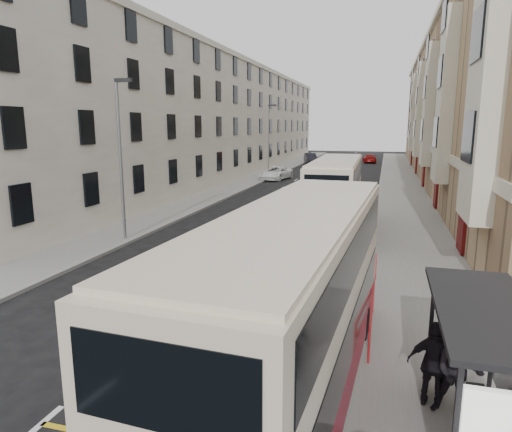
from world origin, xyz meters
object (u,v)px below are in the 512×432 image
(car_dark, at_px, (310,158))
(car_red, at_px, (369,159))
(bus_shelter, at_px, (496,357))
(car_silver, at_px, (321,162))
(pedestrian_far, at_px, (434,364))
(street_lamp_far, at_px, (269,137))
(double_decker_front, at_px, (296,307))
(white_van, at_px, (276,173))
(street_lamp_near, at_px, (121,151))
(pedestrian_mid, at_px, (458,372))
(double_decker_rear, at_px, (336,196))
(pedestrian_near, at_px, (434,358))

(car_dark, height_order, car_red, car_dark)
(bus_shelter, relative_size, car_silver, 1.08)
(car_silver, relative_size, car_dark, 0.85)
(pedestrian_far, bearing_deg, street_lamp_far, -62.34)
(double_decker_front, distance_m, car_red, 66.29)
(pedestrian_far, relative_size, white_van, 0.36)
(street_lamp_near, height_order, pedestrian_mid, street_lamp_near)
(double_decker_rear, bearing_deg, pedestrian_near, -77.11)
(pedestrian_far, relative_size, car_dark, 0.40)
(white_van, xyz_separation_m, car_silver, (2.55, 17.43, -0.05))
(car_silver, relative_size, car_red, 0.86)
(street_lamp_near, distance_m, white_van, 28.85)
(pedestrian_mid, bearing_deg, street_lamp_near, 149.19)
(double_decker_rear, bearing_deg, white_van, 109.95)
(pedestrian_near, relative_size, car_red, 0.35)
(pedestrian_mid, height_order, pedestrian_far, pedestrian_mid)
(car_dark, bearing_deg, double_decker_front, -98.22)
(street_lamp_near, distance_m, car_silver, 46.31)
(pedestrian_mid, bearing_deg, pedestrian_near, 123.51)
(double_decker_front, relative_size, pedestrian_far, 5.84)
(white_van, height_order, car_red, white_van)
(street_lamp_near, xyz_separation_m, pedestrian_mid, (14.37, -11.14, -3.53))
(car_dark, bearing_deg, pedestrian_mid, -95.34)
(street_lamp_near, distance_m, car_red, 56.05)
(pedestrian_far, distance_m, car_silver, 57.81)
(double_decker_rear, relative_size, pedestrian_mid, 5.39)
(pedestrian_near, height_order, pedestrian_far, pedestrian_far)
(street_lamp_near, bearing_deg, car_silver, 85.40)
(pedestrian_near, bearing_deg, pedestrian_mid, 112.61)
(pedestrian_near, bearing_deg, car_dark, -82.36)
(street_lamp_near, height_order, pedestrian_far, street_lamp_near)
(pedestrian_mid, distance_m, pedestrian_far, 0.49)
(bus_shelter, height_order, double_decker_front, double_decker_front)
(pedestrian_far, bearing_deg, pedestrian_mid, 159.40)
(double_decker_front, relative_size, car_silver, 2.74)
(pedestrian_near, height_order, car_silver, pedestrian_near)
(pedestrian_near, xyz_separation_m, pedestrian_far, (-0.05, -0.51, 0.12))
(street_lamp_far, height_order, car_dark, street_lamp_far)
(white_van, bearing_deg, pedestrian_far, -62.20)
(street_lamp_far, bearing_deg, car_red, 67.79)
(street_lamp_far, xyz_separation_m, double_decker_front, (11.09, -41.30, -2.47))
(double_decker_front, bearing_deg, car_red, 94.05)
(street_lamp_far, relative_size, car_silver, 2.03)
(car_dark, bearing_deg, double_decker_rear, -96.30)
(street_lamp_near, distance_m, pedestrian_mid, 18.52)
(street_lamp_near, distance_m, car_dark, 52.46)
(street_lamp_far, relative_size, car_dark, 1.72)
(white_van, distance_m, car_silver, 17.62)
(double_decker_rear, bearing_deg, car_red, 88.94)
(car_silver, bearing_deg, double_decker_rear, -75.63)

